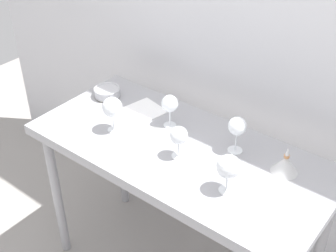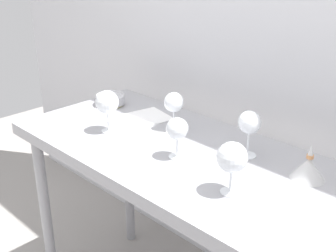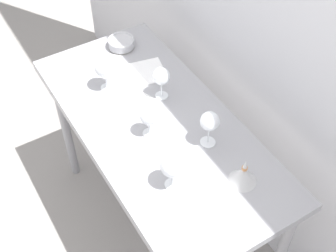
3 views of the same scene
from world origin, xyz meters
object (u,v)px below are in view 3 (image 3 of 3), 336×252
at_px(wine_glass_near_left, 105,68).
at_px(decanter_funnel, 243,175).
at_px(wine_glass_near_center, 149,116).
at_px(tasting_sheet_upper, 138,74).
at_px(tasting_sheet_lower, 130,107).
at_px(wine_glass_near_right, 172,166).
at_px(wine_glass_far_left, 161,77).
at_px(wine_glass_far_right, 210,122).
at_px(tasting_bowl, 121,43).

height_order(wine_glass_near_left, decanter_funnel, wine_glass_near_left).
distance_m(wine_glass_near_center, wine_glass_near_left, 0.36).
height_order(wine_glass_near_center, tasting_sheet_upper, wine_glass_near_center).
distance_m(tasting_sheet_lower, decanter_funnel, 0.63).
relative_size(wine_glass_near_right, wine_glass_near_left, 0.98).
bearing_deg(wine_glass_near_right, wine_glass_far_left, 153.94).
height_order(wine_glass_far_left, wine_glass_far_right, wine_glass_far_right).
relative_size(wine_glass_near_center, wine_glass_near_left, 0.87).
height_order(tasting_sheet_upper, decanter_funnel, decanter_funnel).
xyz_separation_m(wine_glass_near_right, decanter_funnel, (0.13, 0.25, -0.08)).
bearing_deg(wine_glass_far_right, wine_glass_near_right, -66.21).
xyz_separation_m(wine_glass_far_left, wine_glass_near_right, (0.46, -0.23, 0.00)).
bearing_deg(wine_glass_near_center, wine_glass_near_right, -11.64).
relative_size(tasting_sheet_lower, decanter_funnel, 1.77).
bearing_deg(tasting_sheet_upper, tasting_bowl, -174.97).
relative_size(wine_glass_near_center, tasting_bowl, 1.10).
bearing_deg(wine_glass_near_left, tasting_bowl, 139.90).
xyz_separation_m(wine_glass_far_left, wine_glass_near_left, (-0.19, -0.19, 0.01)).
height_order(wine_glass_far_right, wine_glass_near_right, wine_glass_far_right).
height_order(wine_glass_near_center, tasting_sheet_lower, wine_glass_near_center).
bearing_deg(wine_glass_near_left, tasting_sheet_upper, 93.02).
distance_m(wine_glass_far_left, wine_glass_near_left, 0.27).
bearing_deg(tasting_bowl, tasting_sheet_lower, -22.34).
relative_size(wine_glass_far_right, tasting_sheet_lower, 0.80).
bearing_deg(tasting_bowl, wine_glass_near_left, -40.10).
distance_m(wine_glass_near_center, tasting_sheet_upper, 0.41).
relative_size(wine_glass_near_center, decanter_funnel, 1.24).
bearing_deg(wine_glass_near_right, tasting_sheet_lower, 172.23).
bearing_deg(tasting_sheet_upper, wine_glass_far_left, 17.88).
distance_m(wine_glass_near_center, decanter_funnel, 0.46).
xyz_separation_m(wine_glass_near_right, tasting_sheet_upper, (-0.65, 0.21, -0.12)).
xyz_separation_m(wine_glass_near_center, wine_glass_near_left, (-0.36, -0.03, 0.02)).
relative_size(wine_glass_near_right, tasting_sheet_upper, 0.65).
bearing_deg(wine_glass_near_left, tasting_sheet_lower, 11.22).
height_order(wine_glass_far_left, wine_glass_near_right, wine_glass_near_right).
bearing_deg(tasting_bowl, wine_glass_far_right, 0.83).
distance_m(tasting_bowl, decanter_funnel, 1.02).
distance_m(wine_glass_far_left, tasting_bowl, 0.44).
bearing_deg(wine_glass_near_center, tasting_sheet_lower, 178.15).
xyz_separation_m(wine_glass_near_center, tasting_sheet_lower, (-0.19, 0.01, -0.11)).
bearing_deg(tasting_sheet_upper, wine_glass_far_right, 16.49).
relative_size(tasting_sheet_upper, tasting_sheet_lower, 1.21).
height_order(tasting_sheet_upper, tasting_sheet_lower, same).
bearing_deg(wine_glass_far_left, wine_glass_near_left, -133.56).
bearing_deg(wine_glass_near_center, tasting_bowl, 163.71).
bearing_deg(wine_glass_near_right, wine_glass_near_center, 168.36).
relative_size(wine_glass_near_right, tasting_bowl, 1.23).
height_order(wine_glass_far_left, decanter_funnel, wine_glass_far_left).
distance_m(wine_glass_far_right, tasting_bowl, 0.79).
distance_m(wine_glass_far_left, tasting_sheet_lower, 0.20).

